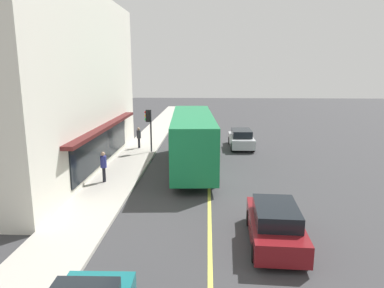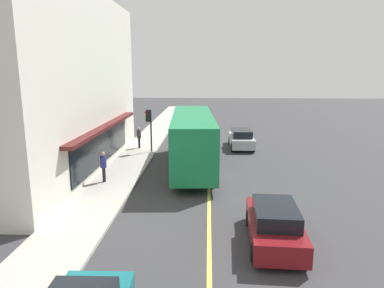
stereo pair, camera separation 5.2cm
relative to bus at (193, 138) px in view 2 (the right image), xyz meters
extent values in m
plane|color=#38383A|center=(-2.46, -1.07, -1.99)|extent=(120.00, 120.00, 0.00)
cube|color=#B2ADA3|center=(-2.46, 4.34, -1.91)|extent=(80.00, 2.70, 0.15)
cube|color=#D8D14C|center=(-2.46, -1.07, -1.98)|extent=(36.00, 0.16, 0.01)
cube|color=silver|center=(-0.47, 10.51, 3.50)|extent=(18.75, 9.63, 10.98)
cube|color=#4C1919|center=(-0.47, 5.44, 0.81)|extent=(13.13, 0.70, 0.20)
cube|color=black|center=(-0.47, 5.66, -0.49)|extent=(11.25, 0.08, 2.00)
cube|color=#197F47|center=(-0.04, 0.00, 0.01)|extent=(11.13, 3.14, 3.00)
cube|color=black|center=(5.40, 0.32, 0.37)|extent=(0.24, 2.10, 1.80)
cube|color=black|center=(-0.41, 1.25, 0.37)|extent=(8.79, 0.58, 1.32)
cube|color=black|center=(-0.26, -1.29, 0.37)|extent=(8.79, 0.58, 1.32)
cube|color=#0CF259|center=(5.47, 0.32, 1.26)|extent=(0.19, 1.90, 0.36)
cube|color=#2D2D33|center=(5.50, 0.32, -1.24)|extent=(0.30, 2.41, 0.40)
cylinder|color=black|center=(3.41, 1.33, -1.49)|extent=(1.02, 0.36, 1.00)
cylinder|color=black|center=(3.54, -0.92, -1.49)|extent=(1.02, 0.36, 1.00)
cylinder|color=black|center=(-3.62, 0.92, -1.49)|extent=(1.02, 0.36, 1.00)
cylinder|color=black|center=(-3.49, -1.34, -1.49)|extent=(1.02, 0.36, 1.00)
cylinder|color=#2D2D33|center=(3.88, 3.31, -0.24)|extent=(0.12, 0.12, 3.20)
cube|color=black|center=(3.88, 3.51, 0.91)|extent=(0.30, 0.30, 0.90)
sphere|color=red|center=(3.88, 3.68, 1.18)|extent=(0.18, 0.18, 0.18)
sphere|color=orange|center=(3.88, 3.68, 0.91)|extent=(0.18, 0.18, 0.18)
sphere|color=green|center=(3.88, 3.68, 0.64)|extent=(0.18, 0.18, 0.18)
cube|color=#B7BABF|center=(6.29, -3.72, -1.39)|extent=(4.32, 1.85, 0.75)
cube|color=black|center=(6.14, -3.72, -0.74)|extent=(2.42, 1.54, 0.55)
cylinder|color=black|center=(7.70, -2.89, -1.67)|extent=(0.64, 0.23, 0.64)
cylinder|color=black|center=(7.72, -4.53, -1.67)|extent=(0.64, 0.23, 0.64)
cylinder|color=black|center=(4.86, -2.92, -1.67)|extent=(0.64, 0.23, 0.64)
cylinder|color=black|center=(4.88, -4.56, -1.67)|extent=(0.64, 0.23, 0.64)
cube|color=maroon|center=(-10.04, -3.45, -1.39)|extent=(4.38, 2.01, 0.75)
cube|color=black|center=(-10.19, -3.45, -0.74)|extent=(2.48, 1.63, 0.55)
cylinder|color=black|center=(-8.58, -2.70, -1.67)|extent=(0.65, 0.25, 0.64)
cylinder|color=black|center=(-8.67, -4.34, -1.67)|extent=(0.65, 0.25, 0.64)
cylinder|color=black|center=(-11.42, -2.56, -1.67)|extent=(0.65, 0.25, 0.64)
cylinder|color=black|center=(-11.50, -4.20, -1.67)|extent=(0.65, 0.25, 0.64)
cylinder|color=black|center=(-3.59, 4.79, -1.42)|extent=(0.18, 0.18, 0.83)
cylinder|color=#33388C|center=(-3.59, 4.79, -0.68)|extent=(0.34, 0.34, 0.65)
sphere|color=tan|center=(-3.59, 4.79, -0.24)|extent=(0.23, 0.23, 0.23)
cylinder|color=black|center=(5.12, 4.49, -1.44)|extent=(0.18, 0.18, 0.79)
cylinder|color=#3F3F47|center=(5.12, 4.49, -0.73)|extent=(0.34, 0.34, 0.63)
sphere|color=tan|center=(5.12, 4.49, -0.30)|extent=(0.22, 0.22, 0.22)
camera|label=1|loc=(-22.24, -0.93, 4.32)|focal=33.06mm
camera|label=2|loc=(-22.24, -0.99, 4.32)|focal=33.06mm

